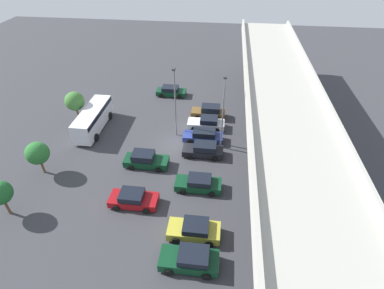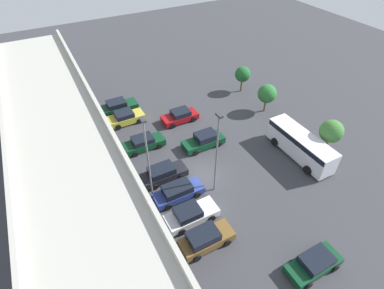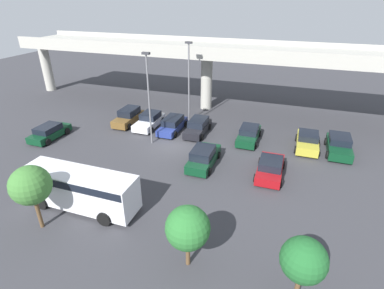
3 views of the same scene
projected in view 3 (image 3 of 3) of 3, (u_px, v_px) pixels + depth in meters
ground_plane at (172, 146)px, 29.32m from camera, size 107.15×107.15×0.00m
highway_overpass at (207, 53)px, 35.88m from camera, size 51.41×7.59×8.27m
parked_car_0 at (49, 132)px, 30.55m from camera, size 2.11×4.44×1.44m
parked_car_1 at (129, 117)px, 34.06m from camera, size 2.04×4.50×1.73m
parked_car_2 at (150, 121)px, 33.25m from camera, size 2.17×4.70×1.56m
parked_car_3 at (173, 124)px, 32.26m from camera, size 2.03×4.80×1.50m
parked_car_4 at (198, 127)px, 31.64m from camera, size 2.04×4.59×1.58m
parked_car_5 at (203, 157)px, 25.77m from camera, size 2.12×4.78×1.67m
parked_car_6 at (249, 134)px, 30.07m from camera, size 2.09×4.58×1.49m
parked_car_7 at (270, 168)px, 24.32m from camera, size 2.19×4.53×1.48m
parked_car_8 at (308, 141)px, 28.58m from camera, size 2.20×4.43×1.55m
parked_car_9 at (339, 145)px, 27.76m from camera, size 2.24×4.58×1.61m
shuttle_bus at (80, 187)px, 20.28m from camera, size 8.13×2.55×2.74m
lamp_post_near_aisle at (149, 93)px, 27.60m from camera, size 0.70×0.35×8.80m
lamp_post_mid_lot at (189, 79)px, 31.69m from camera, size 0.70×0.35×9.05m
tree_front_left at (31, 185)px, 17.75m from camera, size 2.42×2.42×4.40m
tree_front_centre at (188, 228)px, 15.40m from camera, size 2.37×2.37×3.77m
tree_front_far_right at (304, 260)px, 13.47m from camera, size 2.15×2.15×3.72m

